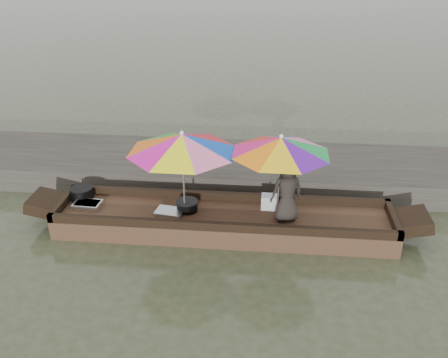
# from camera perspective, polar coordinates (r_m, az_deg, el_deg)

# --- Properties ---
(water) EXTENTS (80.00, 80.00, 0.00)m
(water) POSITION_cam_1_polar(r_m,az_deg,el_deg) (9.09, -0.06, -5.96)
(water) COLOR #343D1F
(water) RESTS_ON ground
(dock) EXTENTS (22.00, 2.20, 0.50)m
(dock) POSITION_cam_1_polar(r_m,az_deg,el_deg) (10.91, 1.08, 1.25)
(dock) COLOR #2D2B26
(dock) RESTS_ON ground
(boat_hull) EXTENTS (6.00, 1.20, 0.35)m
(boat_hull) POSITION_cam_1_polar(r_m,az_deg,el_deg) (9.00, -0.06, -5.01)
(boat_hull) COLOR #362418
(boat_hull) RESTS_ON water
(cooking_pot) EXTENTS (0.43, 0.43, 0.22)m
(cooking_pot) POSITION_cam_1_polar(r_m,az_deg,el_deg) (9.75, -15.97, -1.59)
(cooking_pot) COLOR black
(cooking_pot) RESTS_ON boat_hull
(tray_crayfish) EXTENTS (0.51, 0.37, 0.09)m
(tray_crayfish) POSITION_cam_1_polar(r_m,az_deg,el_deg) (9.46, -15.32, -2.84)
(tray_crayfish) COLOR silver
(tray_crayfish) RESTS_ON boat_hull
(tray_scallop) EXTENTS (0.53, 0.41, 0.06)m
(tray_scallop) POSITION_cam_1_polar(r_m,az_deg,el_deg) (8.98, -6.24, -3.75)
(tray_scallop) COLOR silver
(tray_scallop) RESTS_ON boat_hull
(charcoal_grill) EXTENTS (0.38, 0.38, 0.18)m
(charcoal_grill) POSITION_cam_1_polar(r_m,az_deg,el_deg) (9.01, -4.24, -3.11)
(charcoal_grill) COLOR black
(charcoal_grill) RESTS_ON boat_hull
(supply_bag) EXTENTS (0.28, 0.22, 0.26)m
(supply_bag) POSITION_cam_1_polar(r_m,az_deg,el_deg) (9.08, 5.17, -2.61)
(supply_bag) COLOR silver
(supply_bag) RESTS_ON boat_hull
(vendor) EXTENTS (0.65, 0.54, 1.14)m
(vendor) POSITION_cam_1_polar(r_m,az_deg,el_deg) (8.54, 7.21, -1.35)
(vendor) COLOR black
(vendor) RESTS_ON boat_hull
(umbrella_bow) EXTENTS (2.51, 2.51, 1.55)m
(umbrella_bow) POSITION_cam_1_polar(r_m,az_deg,el_deg) (8.64, -4.67, 0.66)
(umbrella_bow) COLOR blue
(umbrella_bow) RESTS_ON boat_hull
(umbrella_stern) EXTENTS (2.24, 2.24, 1.55)m
(umbrella_stern) POSITION_cam_1_polar(r_m,az_deg,el_deg) (8.52, 6.32, 0.19)
(umbrella_stern) COLOR green
(umbrella_stern) RESTS_ON boat_hull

